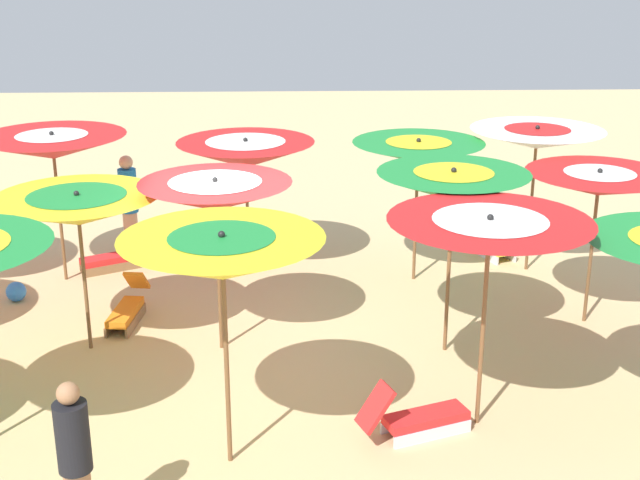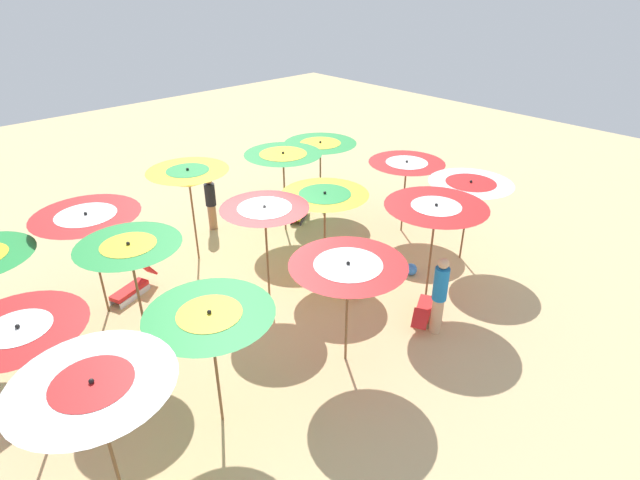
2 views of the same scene
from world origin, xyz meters
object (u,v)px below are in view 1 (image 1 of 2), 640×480
(beach_umbrella_9, at_px, (599,184))
(beach_umbrella_13, at_px, (418,152))
(beach_umbrella_12, at_px, (246,154))
(beachgoer_1, at_px, (129,205))
(beachgoer_0, at_px, (75,461))
(lounger_4, at_px, (417,417))
(lounger_2, at_px, (116,258))
(beach_umbrella_3, at_px, (489,234))
(beach_umbrella_6, at_px, (78,210))
(beach_umbrella_7, at_px, (216,195))
(beach_umbrella_2, at_px, (222,258))
(lounger_3, at_px, (127,308))
(beach_umbrella_14, at_px, (537,139))
(beach_umbrella_11, at_px, (53,147))
(beach_umbrella_8, at_px, (453,186))
(lounger_1, at_px, (489,243))
(beach_ball, at_px, (16,292))

(beach_umbrella_9, distance_m, beach_umbrella_13, 2.78)
(beach_umbrella_12, xyz_separation_m, beachgoer_1, (-0.70, -1.99, -1.03))
(beachgoer_0, bearing_deg, lounger_4, 171.90)
(lounger_2, xyz_separation_m, lounger_4, (5.21, 4.24, 0.02))
(beach_umbrella_3, height_order, beachgoer_1, beach_umbrella_3)
(beach_umbrella_6, relative_size, beach_umbrella_7, 0.93)
(beach_umbrella_2, height_order, beach_umbrella_3, beach_umbrella_2)
(lounger_3, xyz_separation_m, beachgoer_0, (4.77, 0.42, 0.63))
(lounger_2, bearing_deg, beach_umbrella_3, 107.18)
(beach_umbrella_13, xyz_separation_m, beachgoer_0, (6.27, -3.85, -1.24))
(beach_umbrella_14, bearing_deg, beach_umbrella_13, -79.13)
(beach_umbrella_2, distance_m, lounger_3, 4.42)
(beach_umbrella_11, bearing_deg, beach_umbrella_8, 64.39)
(beach_umbrella_11, bearing_deg, beach_umbrella_13, 88.36)
(beach_umbrella_14, height_order, lounger_4, beach_umbrella_14)
(beach_umbrella_14, height_order, beachgoer_0, beach_umbrella_14)
(beach_umbrella_6, relative_size, lounger_1, 1.72)
(beachgoer_0, bearing_deg, beach_umbrella_12, -135.51)
(beachgoer_0, distance_m, beachgoer_1, 7.37)
(beach_umbrella_11, bearing_deg, lounger_4, 46.14)
(beach_umbrella_9, height_order, beach_umbrella_12, beach_umbrella_9)
(beach_umbrella_12, height_order, lounger_1, beach_umbrella_12)
(beach_umbrella_2, bearing_deg, beach_ball, -141.36)
(beach_umbrella_2, relative_size, lounger_4, 1.93)
(beach_umbrella_14, distance_m, beachgoer_0, 8.88)
(lounger_2, xyz_separation_m, beach_ball, (1.30, -1.24, -0.04))
(lounger_1, bearing_deg, beach_umbrella_14, 10.85)
(beach_umbrella_3, relative_size, beach_umbrella_14, 1.03)
(beach_umbrella_8, height_order, beach_umbrella_12, beach_umbrella_8)
(lounger_1, distance_m, beachgoer_1, 6.11)
(lounger_2, bearing_deg, lounger_4, 101.44)
(beach_umbrella_13, height_order, lounger_4, beach_umbrella_13)
(beach_umbrella_3, xyz_separation_m, beach_umbrella_11, (-4.52, -5.66, -0.08))
(beach_umbrella_3, bearing_deg, beach_umbrella_8, -178.24)
(lounger_3, distance_m, lounger_4, 4.82)
(lounger_3, bearing_deg, lounger_1, 121.10)
(beachgoer_0, bearing_deg, beachgoer_1, -119.06)
(lounger_3, bearing_deg, beachgoer_0, 11.69)
(beach_umbrella_7, distance_m, beach_umbrella_11, 3.67)
(beach_umbrella_3, distance_m, lounger_1, 5.97)
(beachgoer_0, relative_size, beach_ball, 5.36)
(lounger_3, relative_size, beachgoer_1, 0.74)
(beach_umbrella_11, bearing_deg, lounger_3, 37.40)
(lounger_4, bearing_deg, beach_umbrella_13, 62.08)
(beach_umbrella_9, height_order, lounger_3, beach_umbrella_9)
(beach_umbrella_12, bearing_deg, lounger_3, -41.28)
(beach_umbrella_8, height_order, lounger_3, beach_umbrella_8)
(beach_umbrella_6, relative_size, lounger_2, 1.66)
(beach_umbrella_2, bearing_deg, lounger_1, 146.59)
(beach_umbrella_13, height_order, beachgoer_1, beach_umbrella_13)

